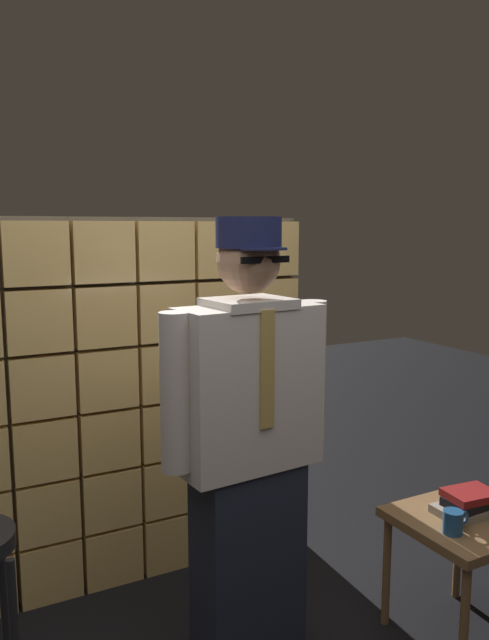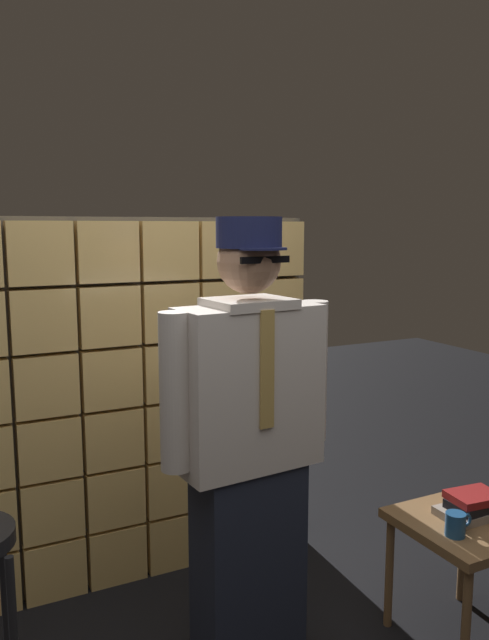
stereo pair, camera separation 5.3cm
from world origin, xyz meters
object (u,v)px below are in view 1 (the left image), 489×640
(standing_person, at_px, (248,447))
(side_table, at_px, (463,534))
(book_stack, at_px, (467,503))
(coffee_mug, at_px, (454,522))

(standing_person, bearing_deg, side_table, -19.27)
(book_stack, bearing_deg, coffee_mug, -152.10)
(book_stack, height_order, coffee_mug, book_stack)
(standing_person, distance_m, book_stack, 1.03)
(book_stack, xyz_separation_m, coffee_mug, (-0.18, -0.09, -0.00))
(standing_person, bearing_deg, book_stack, -17.71)
(standing_person, height_order, book_stack, standing_person)
(standing_person, height_order, coffee_mug, standing_person)
(side_table, bearing_deg, standing_person, 165.54)
(standing_person, xyz_separation_m, book_stack, (0.95, -0.22, -0.34))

